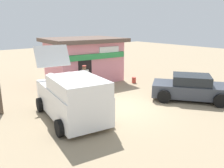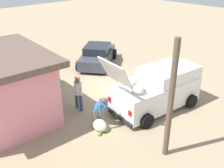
# 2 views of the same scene
# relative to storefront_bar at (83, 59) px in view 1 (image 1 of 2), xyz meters

# --- Properties ---
(ground_plane) EXTENTS (60.00, 60.00, 0.00)m
(ground_plane) POSITION_rel_storefront_bar_xyz_m (-1.12, -5.91, -1.53)
(ground_plane) COLOR #9E896B
(storefront_bar) EXTENTS (5.45, 4.52, 2.97)m
(storefront_bar) POSITION_rel_storefront_bar_xyz_m (0.00, 0.00, 0.00)
(storefront_bar) COLOR pink
(storefront_bar) RESTS_ON ground_plane
(delivery_van) EXTENTS (2.66, 4.95, 2.90)m
(delivery_van) POSITION_rel_storefront_bar_xyz_m (-4.08, -5.71, -0.57)
(delivery_van) COLOR white
(delivery_van) RESTS_ON ground_plane
(parked_sedan) EXTENTS (3.79, 4.20, 1.33)m
(parked_sedan) POSITION_rel_storefront_bar_xyz_m (2.12, -7.31, -0.89)
(parked_sedan) COLOR #383D47
(parked_sedan) RESTS_ON ground_plane
(vendor_standing) EXTENTS (0.57, 0.36, 1.64)m
(vendor_standing) POSITION_rel_storefront_bar_xyz_m (-1.71, -2.87, -0.59)
(vendor_standing) COLOR navy
(vendor_standing) RESTS_ON ground_plane
(customer_bending) EXTENTS (0.68, 0.59, 1.45)m
(customer_bending) POSITION_rel_storefront_bar_xyz_m (-3.44, -2.66, -0.66)
(customer_bending) COLOR #726047
(customer_bending) RESTS_ON ground_plane
(unloaded_banana_pile) EXTENTS (0.78, 0.67, 0.45)m
(unloaded_banana_pile) POSITION_rel_storefront_bar_xyz_m (-3.64, -2.49, -1.32)
(unloaded_banana_pile) COLOR silver
(unloaded_banana_pile) RESTS_ON ground_plane
(paint_bucket) EXTENTS (0.28, 0.28, 0.39)m
(paint_bucket) POSITION_rel_storefront_bar_xyz_m (2.21, -2.88, -1.33)
(paint_bucket) COLOR #BF3F33
(paint_bucket) RESTS_ON ground_plane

